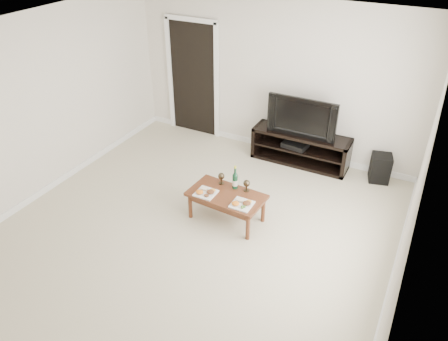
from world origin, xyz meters
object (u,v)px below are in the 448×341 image
television (304,115)px  coffee_table (226,207)px  media_console (300,148)px  subwoofer (380,168)px

television → coffee_table: size_ratio=1.10×
media_console → television: size_ratio=1.43×
subwoofer → coffee_table: 2.62m
media_console → television: television is taller
media_console → coffee_table: bearing=-101.2°
subwoofer → television: bearing=167.6°
subwoofer → media_console: bearing=167.6°
media_console → television: bearing=0.0°
media_console → coffee_table: size_ratio=1.57×
television → subwoofer: 1.45m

